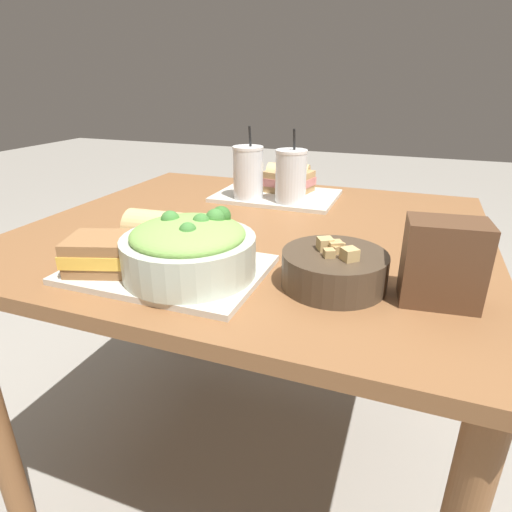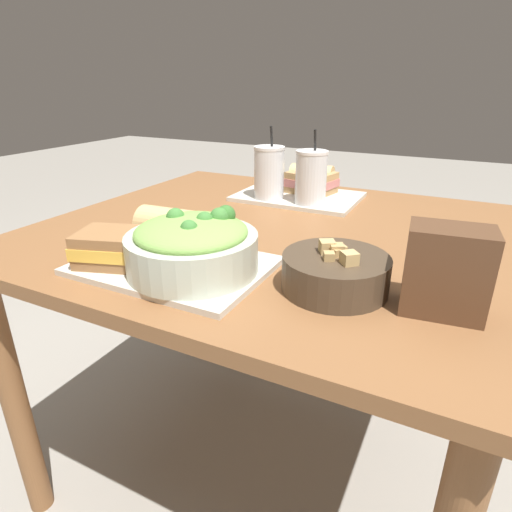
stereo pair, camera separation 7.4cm
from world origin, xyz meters
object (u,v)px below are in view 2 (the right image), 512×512
Objects in this scene: salad_bowl at (193,245)px; sandwich_near at (113,247)px; chip_bag at (446,271)px; drink_cup_dark at (269,174)px; drink_cup_red at (311,179)px; baguette_far at (312,177)px; baguette_near at (180,228)px; sandwich_far at (311,182)px; soup_bowl at (335,271)px.

sandwich_near is (-0.16, -0.04, -0.02)m from salad_bowl.
chip_bag is (0.58, 0.11, 0.03)m from sandwich_near.
drink_cup_red is at bearing 0.00° from drink_cup_dark.
drink_cup_dark reaches higher than baguette_far.
sandwich_near is at bearing -165.55° from salad_bowl.
baguette_near is 0.44m from drink_cup_dark.
baguette_far is (0.14, 0.73, 0.01)m from sandwich_near.
sandwich_far is 0.13m from drink_cup_red.
soup_bowl reaches higher than sandwich_far.
baguette_far is at bearing 107.91° from drink_cup_red.
sandwich_near is 0.61m from drink_cup_red.
sandwich_far is at bearing 52.86° from drink_cup_dark.
drink_cup_red is at bearing 123.53° from chip_bag.
drink_cup_dark reaches higher than chip_bag.
salad_bowl is 0.54m from drink_cup_dark.
baguette_near is at bearing -87.29° from sandwich_far.
baguette_near is at bearing 136.19° from salad_bowl.
baguette_near is 0.46m from drink_cup_red.
baguette_far is at bearing 117.60° from sandwich_far.
salad_bowl is at bearing -79.73° from drink_cup_dark.
sandwich_near is at bearing 165.30° from baguette_far.
drink_cup_red is at bearing 86.43° from salad_bowl.
baguette_near is 0.89× the size of drink_cup_dark.
drink_cup_red is (0.05, -0.16, 0.03)m from baguette_far.
drink_cup_dark reaches higher than baguette_near.
drink_cup_dark is at bearing 100.27° from salad_bowl.
baguette_far is at bearing 61.19° from sandwich_near.
drink_cup_dark is 1.48× the size of chip_bag.
salad_bowl is 0.65m from sandwich_far.
salad_bowl reaches higher than sandwich_near.
baguette_near and baguette_far have the same top height.
drink_cup_red is at bearing 114.94° from soup_bowl.
soup_bowl is at bearing 14.57° from salad_bowl.
soup_bowl is at bearing -65.06° from drink_cup_red.
soup_bowl is 0.18m from chip_bag.
sandwich_near is 1.00× the size of sandwich_far.
drink_cup_dark is (0.00, 0.44, 0.03)m from baguette_near.
baguette_far reaches higher than sandwich_far.
chip_bag is at bearing 0.44° from soup_bowl.
sandwich_far is at bearing 108.62° from drink_cup_red.
chip_bag is at bearing -148.69° from baguette_far.
baguette_near is 0.52m from chip_bag.
salad_bowl is 0.54m from drink_cup_red.
salad_bowl reaches higher than sandwich_far.
baguette_near is 1.17× the size of sandwich_far.
drink_cup_dark is at bearing 126.59° from soup_bowl.
sandwich_near is at bearing -90.28° from sandwich_far.
chip_bag reaches higher than sandwich_near.
drink_cup_red is (0.19, 0.58, 0.04)m from sandwich_near.
salad_bowl is 0.26m from soup_bowl.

